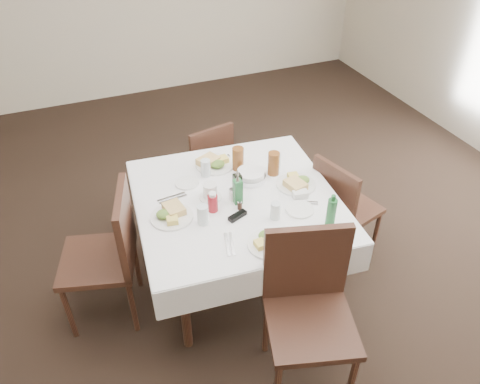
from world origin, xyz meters
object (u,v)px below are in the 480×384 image
Objects in this scene: bread_basket at (251,176)px; chair_south at (308,301)px; coffee_mug at (210,192)px; water_s at (275,211)px; dining_table at (236,207)px; chair_east at (341,204)px; water_n at (206,168)px; water_e at (275,164)px; green_bottle at (331,212)px; chair_north at (207,161)px; water_w at (203,215)px; ketchup_bottle at (213,202)px; oil_cruet_green at (238,191)px; oil_cruet_dark at (237,184)px; chair_west at (111,249)px.

chair_south is at bearing -93.68° from bread_basket.
coffee_mug is at bearing -164.93° from bread_basket.
water_s is at bearing -92.60° from bread_basket.
water_s is (0.15, -0.28, 0.14)m from dining_table.
chair_east is 6.99× the size of water_n.
water_e is 0.66× the size of green_bottle.
water_w is (-0.37, -1.06, 0.35)m from chair_north.
ketchup_bottle reaches higher than dining_table.
ketchup_bottle is at bearing -174.40° from oil_cruet_green.
coffee_mug is at bearing 164.70° from oil_cruet_dark.
chair_east is at bearing -52.98° from chair_north.
green_bottle is at bearing -83.60° from water_e.
water_w reaches higher than chair_north.
chair_east is 1.02m from coffee_mug.
chair_south is 0.84m from ketchup_bottle.
coffee_mug reaches higher than bread_basket.
water_e is at bearing 11.34° from coffee_mug.
chair_east is (0.81, -0.05, -0.18)m from dining_table.
chair_west reaches higher than water_n.
chair_north is at bearing 104.09° from green_bottle.
oil_cruet_green is at bearing 21.59° from water_w.
dining_table is at bearing 117.64° from water_s.
oil_cruet_green reaches higher than chair_north.
ketchup_bottle reaches higher than water_n.
dining_table is 12.35× the size of water_s.
coffee_mug is at bearing 131.18° from water_s.
ketchup_bottle is (0.10, 0.09, -0.00)m from water_w.
coffee_mug is (-0.17, 0.05, -0.04)m from oil_cruet_dark.
water_n reaches higher than water_s.
water_n is 0.56× the size of oil_cruet_green.
oil_cruet_green is 0.18m from ketchup_bottle.
green_bottle is (0.34, -1.37, 0.38)m from chair_north.
water_w is 0.35m from oil_cruet_dark.
oil_cruet_dark reaches higher than ketchup_bottle.
chair_south reaches higher than chair_west.
chair_north is 1.24m from water_s.
water_e is 0.43m from oil_cruet_green.
chair_west is 7.58× the size of water_w.
oil_cruet_green is at bearing -96.06° from chair_north.
dining_table is 0.26m from bread_basket.
water_n is 0.32m from bread_basket.
water_n reaches higher than chair_east.
ketchup_bottle is at bearing -157.08° from oil_cruet_dark.
oil_cruet_dark is (0.30, 0.18, 0.03)m from water_w.
water_n is at bearing 124.25° from green_bottle.
green_bottle is at bearing -66.77° from bread_basket.
water_e is 0.53m from coffee_mug.
chair_north reaches higher than dining_table.
chair_south is 4.82× the size of bread_basket.
chair_east is 3.93× the size of green_bottle.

